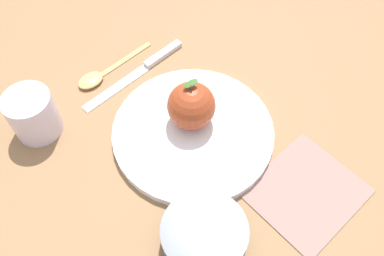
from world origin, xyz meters
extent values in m
plane|color=olive|center=(0.00, 0.00, 0.00)|extent=(2.40, 2.40, 0.00)
cylinder|color=white|center=(-0.03, 0.00, 0.01)|extent=(0.26, 0.26, 0.02)
torus|color=white|center=(-0.03, 0.00, 0.01)|extent=(0.26, 0.26, 0.01)
sphere|color=#9E3D1E|center=(-0.01, 0.00, 0.05)|extent=(0.08, 0.08, 0.08)
cylinder|color=#4C3319|center=(-0.01, 0.00, 0.10)|extent=(0.00, 0.00, 0.01)
ellipsoid|color=#386628|center=(0.00, 0.00, 0.10)|extent=(0.02, 0.03, 0.01)
cylinder|color=#4C5156|center=(-0.20, 0.01, 0.02)|extent=(0.12, 0.12, 0.04)
torus|color=#4C5156|center=(-0.20, 0.01, 0.04)|extent=(0.12, 0.12, 0.01)
cylinder|color=#3D4145|center=(-0.20, 0.01, 0.04)|extent=(0.09, 0.09, 0.01)
cylinder|color=silver|center=(0.02, 0.25, 0.04)|extent=(0.07, 0.07, 0.08)
torus|color=silver|center=(0.02, 0.25, 0.08)|extent=(0.07, 0.07, 0.01)
cylinder|color=#958B99|center=(0.02, 0.25, 0.07)|extent=(0.06, 0.06, 0.01)
cube|color=silver|center=(0.09, 0.12, 0.00)|extent=(0.10, 0.12, 0.00)
cube|color=silver|center=(0.16, 0.03, 0.01)|extent=(0.06, 0.08, 0.01)
ellipsoid|color=#D8B766|center=(0.11, 0.17, 0.01)|extent=(0.06, 0.06, 0.01)
cube|color=#D8B766|center=(0.16, 0.10, 0.00)|extent=(0.08, 0.10, 0.01)
cube|color=gray|center=(-0.15, -0.15, 0.00)|extent=(0.20, 0.21, 0.00)
camera|label=1|loc=(-0.39, 0.05, 0.55)|focal=38.00mm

